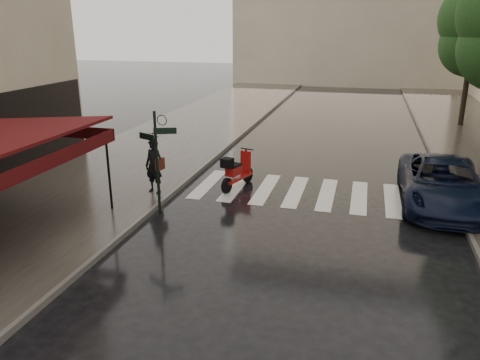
% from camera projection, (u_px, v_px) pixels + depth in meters
% --- Properties ---
extents(ground, '(120.00, 120.00, 0.00)m').
position_uv_depth(ground, '(154.00, 266.00, 10.99)').
color(ground, black).
rests_on(ground, ground).
extents(sidewalk_near, '(6.00, 60.00, 0.12)m').
position_uv_depth(sidewalk_near, '(174.00, 138.00, 23.08)').
color(sidewalk_near, '#38332D').
rests_on(sidewalk_near, ground).
extents(curb_near, '(0.12, 60.00, 0.16)m').
position_uv_depth(curb_near, '(233.00, 142.00, 22.33)').
color(curb_near, '#595651').
rests_on(curb_near, ground).
extents(curb_far, '(0.12, 60.00, 0.16)m').
position_uv_depth(curb_far, '(432.00, 155.00, 20.14)').
color(curb_far, '#595651').
rests_on(curb_far, ground).
extents(crosswalk, '(7.85, 3.20, 0.01)m').
position_uv_depth(crosswalk, '(311.00, 193.00, 15.76)').
color(crosswalk, silver).
rests_on(crosswalk, ground).
extents(signpost, '(1.17, 0.29, 3.10)m').
position_uv_depth(signpost, '(157.00, 155.00, 13.46)').
color(signpost, black).
rests_on(signpost, ground).
extents(tree_far, '(3.80, 3.80, 8.16)m').
position_uv_depth(tree_far, '(475.00, 24.00, 24.31)').
color(tree_far, black).
rests_on(tree_far, sidewalk_far).
extents(pedestrian_with_umbrella, '(1.29, 1.30, 2.52)m').
position_uv_depth(pedestrian_with_umbrella, '(153.00, 143.00, 14.98)').
color(pedestrian_with_umbrella, black).
rests_on(pedestrian_with_umbrella, sidewalk_near).
extents(scooter, '(0.84, 1.86, 1.26)m').
position_uv_depth(scooter, '(237.00, 172.00, 16.07)').
color(scooter, black).
rests_on(scooter, ground).
extents(parked_car, '(2.45, 5.23, 1.45)m').
position_uv_depth(parked_car, '(442.00, 183.00, 14.49)').
color(parked_car, black).
rests_on(parked_car, ground).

